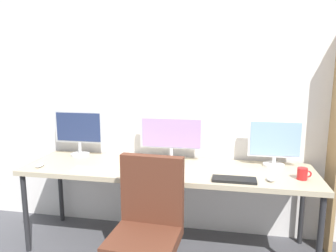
# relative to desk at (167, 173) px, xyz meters

# --- Properties ---
(wall_back) EXTENTS (4.86, 0.10, 2.60)m
(wall_back) POSITION_rel_desk_xyz_m (0.00, 0.42, 0.61)
(wall_back) COLOR silver
(wall_back) RESTS_ON ground_plane
(desk) EXTENTS (2.46, 0.68, 0.74)m
(desk) POSITION_rel_desk_xyz_m (0.00, 0.00, 0.00)
(desk) COLOR tan
(desk) RESTS_ON ground_plane
(office_chair) EXTENTS (0.52, 0.52, 0.99)m
(office_chair) POSITION_rel_desk_xyz_m (-0.01, -0.66, -0.29)
(office_chair) COLOR #2D2D33
(office_chair) RESTS_ON ground_plane
(monitor_left) EXTENTS (0.48, 0.18, 0.43)m
(monitor_left) POSITION_rel_desk_xyz_m (-0.90, 0.21, 0.30)
(monitor_left) COLOR silver
(monitor_left) RESTS_ON desk
(monitor_center) EXTENTS (0.58, 0.18, 0.40)m
(monitor_center) POSITION_rel_desk_xyz_m (0.00, 0.21, 0.28)
(monitor_center) COLOR silver
(monitor_center) RESTS_ON desk
(monitor_right) EXTENTS (0.45, 0.18, 0.40)m
(monitor_right) POSITION_rel_desk_xyz_m (0.90, 0.21, 0.26)
(monitor_right) COLOR silver
(monitor_right) RESTS_ON desk
(keyboard_left) EXTENTS (0.37, 0.13, 0.02)m
(keyboard_left) POSITION_rel_desk_xyz_m (-0.56, -0.23, 0.06)
(keyboard_left) COLOR silver
(keyboard_left) RESTS_ON desk
(keyboard_right) EXTENTS (0.33, 0.13, 0.02)m
(keyboard_right) POSITION_rel_desk_xyz_m (0.56, -0.23, 0.06)
(keyboard_right) COLOR black
(keyboard_right) RESTS_ON desk
(mouse_left_side) EXTENTS (0.06, 0.10, 0.03)m
(mouse_left_side) POSITION_rel_desk_xyz_m (-1.07, -0.20, 0.06)
(mouse_left_side) COLOR silver
(mouse_left_side) RESTS_ON desk
(mouse_right_side) EXTENTS (0.06, 0.10, 0.03)m
(mouse_right_side) POSITION_rel_desk_xyz_m (0.83, -0.18, 0.06)
(mouse_right_side) COLOR silver
(mouse_right_side) RESTS_ON desk
(coffee_mug) EXTENTS (0.11, 0.08, 0.09)m
(coffee_mug) POSITION_rel_desk_xyz_m (1.07, -0.10, 0.09)
(coffee_mug) COLOR red
(coffee_mug) RESTS_ON desk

